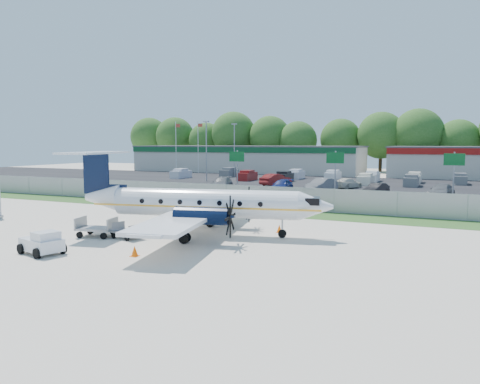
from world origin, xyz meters
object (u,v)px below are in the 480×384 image
at_px(aircraft, 200,203).
at_px(pushback_tug, 43,243).
at_px(baggage_cart_near, 127,232).
at_px(baggage_cart_far, 97,228).

xyz_separation_m(aircraft, pushback_tug, (-4.94, -8.06, -1.43)).
distance_m(aircraft, baggage_cart_near, 4.84).
distance_m(aircraft, pushback_tug, 9.56).
bearing_deg(baggage_cart_near, pushback_tug, -106.35).
relative_size(aircraft, baggage_cart_near, 8.74).
xyz_separation_m(pushback_tug, baggage_cart_near, (1.48, 5.06, -0.16)).
bearing_deg(pushback_tug, baggage_cart_near, 73.65).
bearing_deg(aircraft, pushback_tug, -121.52).
height_order(pushback_tug, baggage_cart_far, pushback_tug).
relative_size(pushback_tug, baggage_cart_far, 1.01).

